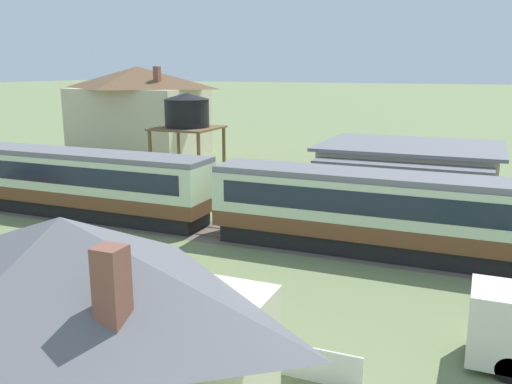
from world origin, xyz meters
name	(u,v)px	position (x,y,z in m)	size (l,w,h in m)	color
passenger_train	(394,211)	(-25.16, 0.21, 2.21)	(91.88, 3.03, 3.97)	brown
railway_track	(287,241)	(-30.53, 0.21, 0.01)	(134.69, 3.60, 0.04)	#665B51
station_building	(409,175)	(-25.76, 10.34, 2.06)	(11.16, 9.92, 4.07)	#BCB293
station_house_brown_roof	(139,110)	(-54.25, 21.65, 4.61)	(13.26, 9.40, 8.96)	beige
water_tower	(187,113)	(-43.46, 12.65, 5.32)	(4.83, 4.83, 6.90)	brown
cottage_grey_roof_3	(69,324)	(-30.30, -15.98, 2.87)	(9.16, 6.94, 5.52)	beige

